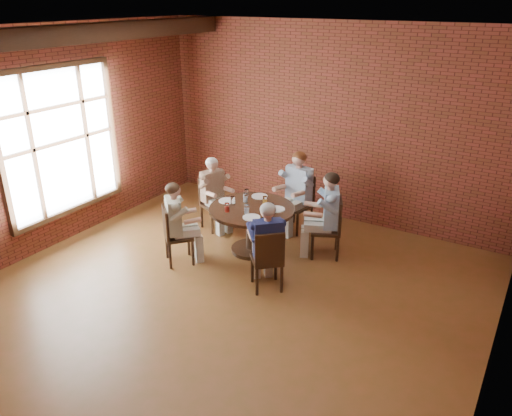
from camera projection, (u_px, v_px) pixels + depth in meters
The scene contains 30 objects.
floor at pixel (215, 305), 6.57m from camera, with size 7.00×7.00×0.00m, color brown.
ceiling at pixel (204, 32), 5.23m from camera, with size 7.00×7.00×0.00m, color silver.
wall_back at pixel (330, 124), 8.65m from camera, with size 7.00×7.00×0.00m, color maroon.
wall_left at pixel (34, 144), 7.46m from camera, with size 7.00×7.00×0.00m, color maroon.
wall_right at pixel (511, 252), 4.34m from camera, with size 7.00×7.00×0.00m, color maroon.
ceiling_beam at pixel (53, 36), 6.45m from camera, with size 0.22×6.90×0.26m, color #321C10.
window at pixel (60, 142), 7.76m from camera, with size 0.10×2.16×2.36m.
dining_table at pixel (252, 221), 7.75m from camera, with size 1.32×1.32×0.75m.
chair_a at pixel (332, 225), 7.63m from camera, with size 0.58×0.58×0.95m.
diner_a at pixel (326, 215), 7.57m from camera, with size 0.54×0.67×1.36m, color teal, non-canonical shape.
chair_b at pixel (299, 200), 8.55m from camera, with size 0.53×0.53×0.97m.
diner_b at pixel (296, 192), 8.42m from camera, with size 0.56×0.69×1.38m, color #9DB2C8, non-canonical shape.
chair_c at pixel (212, 200), 8.60m from camera, with size 0.51×0.51×0.90m.
diner_c at pixel (214, 194), 8.49m from camera, with size 0.49×0.60×1.27m, color brown, non-canonical shape.
chair_d at pixel (173, 233), 7.42m from camera, with size 0.56×0.56×0.91m.
diner_d at pixel (178, 224), 7.39m from camera, with size 0.49×0.61×1.28m, color beige, non-canonical shape.
chair_e at pixel (268, 258), 6.71m from camera, with size 0.57×0.57×0.91m.
diner_e at pixel (267, 246), 6.72m from camera, with size 0.50×0.61×1.28m, color #191F48, non-canonical shape.
plate_a at pixel (276, 209), 7.58m from camera, with size 0.26×0.26×0.01m, color white.
plate_b at pixel (260, 196), 8.07m from camera, with size 0.26×0.26×0.01m, color white.
plate_c at pixel (227, 201), 7.89m from camera, with size 0.26×0.26×0.01m, color white.
plate_d at pixel (251, 217), 7.30m from camera, with size 0.26×0.26×0.01m, color white.
glass_a at pixel (272, 208), 7.48m from camera, with size 0.07×0.07×0.14m, color white.
glass_b at pixel (265, 201), 7.73m from camera, with size 0.07×0.07×0.14m, color white.
glass_c at pixel (247, 193), 8.01m from camera, with size 0.07×0.07×0.14m, color white.
glass_d at pixel (245, 198), 7.84m from camera, with size 0.07×0.07×0.14m, color white.
glass_e at pixel (233, 201), 7.73m from camera, with size 0.07×0.07×0.14m, color white.
glass_f at pixel (227, 208), 7.48m from camera, with size 0.07×0.07×0.14m, color white.
glass_g at pixel (247, 209), 7.42m from camera, with size 0.07×0.07×0.14m, color white.
smartphone at pixel (265, 218), 7.30m from camera, with size 0.07×0.14×0.01m, color black.
Camera 1 is at (3.35, -4.44, 3.76)m, focal length 35.00 mm.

